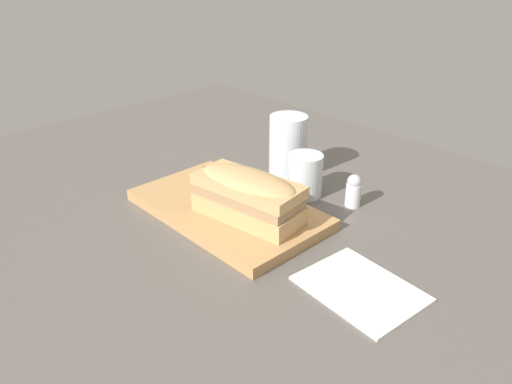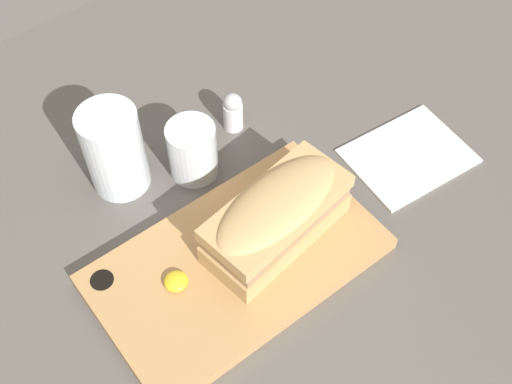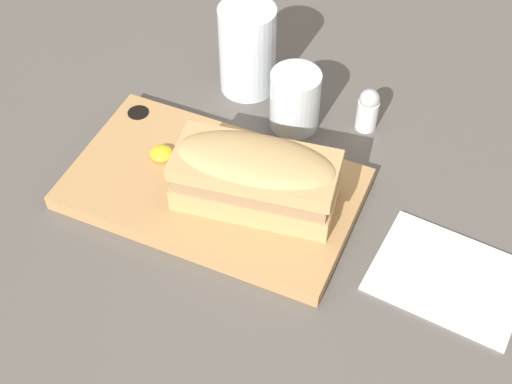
{
  "view_description": "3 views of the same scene",
  "coord_description": "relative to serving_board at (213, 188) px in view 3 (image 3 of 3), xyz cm",
  "views": [
    {
      "loc": [
        57.85,
        -48.44,
        46.83
      ],
      "look_at": [
        2.18,
        4.53,
        7.69
      ],
      "focal_mm": 35.0,
      "sensor_mm": 36.0,
      "label": 1
    },
    {
      "loc": [
        -25.53,
        -30.6,
        72.51
      ],
      "look_at": [
        2.6,
        5.84,
        9.28
      ],
      "focal_mm": 45.0,
      "sensor_mm": 36.0,
      "label": 2
    },
    {
      "loc": [
        25.0,
        -48.48,
        69.22
      ],
      "look_at": [
        3.59,
        0.5,
        7.48
      ],
      "focal_mm": 50.0,
      "sensor_mm": 36.0,
      "label": 3
    }
  ],
  "objects": [
    {
      "name": "mustard_dollop",
      "position": [
        -7.78,
        1.48,
        1.59
      ],
      "size": [
        2.93,
        2.93,
        1.17
      ],
      "color": "gold",
      "rests_on": "serving_board"
    },
    {
      "name": "dining_table",
      "position": [
        3.11,
        -2.46,
        -2.01
      ],
      "size": [
        147.36,
        119.74,
        2.0
      ],
      "color": "#56514C",
      "rests_on": "ground"
    },
    {
      "name": "serving_board",
      "position": [
        0.0,
        0.0,
        0.0
      ],
      "size": [
        35.18,
        20.58,
        2.07
      ],
      "color": "tan",
      "rests_on": "dining_table"
    },
    {
      "name": "water_glass",
      "position": [
        -4.38,
        20.46,
        4.56
      ],
      "size": [
        7.86,
        7.86,
        12.86
      ],
      "color": "silver",
      "rests_on": "dining_table"
    },
    {
      "name": "wine_glass",
      "position": [
        4.53,
        15.85,
        2.83
      ],
      "size": [
        6.68,
        6.68,
        8.42
      ],
      "color": "silver",
      "rests_on": "dining_table"
    },
    {
      "name": "salt_shaker",
      "position": [
        13.67,
        19.11,
        2.18
      ],
      "size": [
        2.87,
        2.87,
        6.3
      ],
      "color": "white",
      "rests_on": "dining_table"
    },
    {
      "name": "sandwich",
      "position": [
        5.95,
        -0.4,
        5.48
      ],
      "size": [
        19.93,
        10.97,
        8.32
      ],
      "rotation": [
        0.0,
        0.0,
        0.15
      ],
      "color": "tan",
      "rests_on": "serving_board"
    },
    {
      "name": "napkin",
      "position": [
        29.83,
        -0.69,
        -0.81
      ],
      "size": [
        17.61,
        14.1,
        0.4
      ],
      "rotation": [
        0.0,
        0.0,
        -0.09
      ],
      "color": "white",
      "rests_on": "dining_table"
    }
  ]
}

